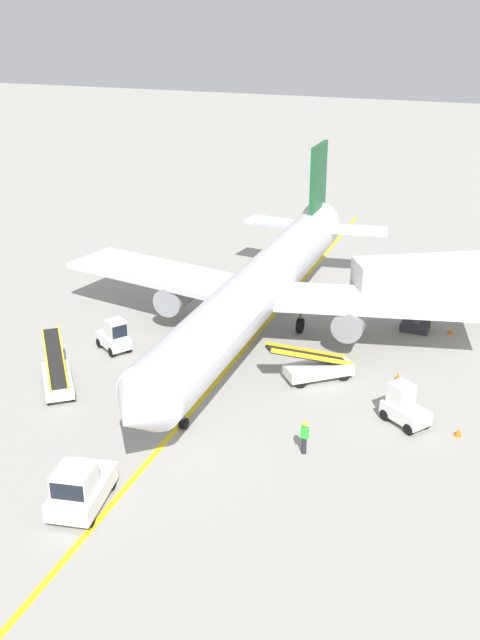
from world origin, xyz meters
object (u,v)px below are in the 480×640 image
Objects in this scene: safety_cone_nose_right at (458,432)px; safety_cone_tail_area at (144,365)px; ground_crew_marshaller at (304,436)px; safety_cone_wingtip_right at (212,293)px; safety_cone_nose_left at (450,331)px; pushback_tug at (80,488)px; belt_loader_aft_hold at (57,377)px; jet_bridge at (467,277)px; baggage_tug_by_cargo_door at (114,337)px; airliner at (261,286)px; baggage_tug_near_wing at (404,407)px; safety_cone_wingtip_left at (398,376)px; belt_loader_forward_hold at (317,367)px.

safety_cone_nose_right is 1.00× the size of safety_cone_tail_area.
ground_crew_marshaller is 21.37m from safety_cone_wingtip_right.
pushback_tug is at bearing -115.89° from safety_cone_nose_left.
safety_cone_nose_right is (21.07, 3.48, -0.56)m from belt_loader_aft_hold.
belt_loader_aft_hold reaches higher than safety_cone_nose_left.
ground_crew_marshaller is at bearing -105.18° from jet_bridge.
pushback_tug is at bearing -63.75° from baggage_tug_by_cargo_door.
safety_cone_nose_right and safety_cone_tail_area have the same top height.
pushback_tug is 10.55m from ground_crew_marshaller.
safety_cone_nose_left is 1.00× the size of safety_cone_wingtip_right.
airliner is 8.57m from safety_cone_wingtip_right.
airliner is 9.03× the size of pushback_tug.
baggage_tug_near_wing is 15.21m from safety_cone_tail_area.
airliner is 19.59m from pushback_tug.
safety_cone_tail_area is (-4.67, -6.95, -3.20)m from airliner.
airliner is 13.89m from ground_crew_marshaller.
pushback_tug is at bearing -115.53° from jet_bridge.
safety_cone_nose_left is at bearing 76.51° from safety_cone_wingtip_left.
airliner reaches higher than belt_loader_aft_hold.
belt_loader_forward_hold is 10.43× the size of safety_cone_wingtip_right.
safety_cone_wingtip_left is (-2.33, -9.09, -3.32)m from jet_bridge.
safety_cone_tail_area is at bearing -143.14° from safety_cone_nose_left.
ground_crew_marshaller is at bearing -129.59° from baggage_tug_near_wing.
airliner is 12.67m from safety_cone_nose_left.
belt_loader_aft_hold reaches higher than pushback_tug.
safety_cone_wingtip_right is (-19.20, 12.87, 0.00)m from safety_cone_nose_right.
ground_crew_marshaller is at bearing -104.86° from safety_cone_nose_left.
safety_cone_nose_left is (0.69, 12.27, -0.71)m from baggage_tug_near_wing.
jet_bridge is 28.03× the size of safety_cone_wingtip_left.
baggage_tug_near_wing is 6.18× the size of safety_cone_wingtip_left.
baggage_tug_near_wing is 0.59× the size of belt_loader_forward_hold.
belt_loader_aft_hold reaches higher than ground_crew_marshaller.
safety_cone_nose_left and safety_cone_nose_right have the same top height.
safety_cone_nose_left is at bearing -108.97° from jet_bridge.
belt_loader_aft_hold is at bearing 130.34° from pushback_tug.
jet_bridge is at bearing 39.14° from safety_cone_tail_area.
safety_cone_nose_right is at bearing -50.78° from safety_cone_wingtip_left.
ground_crew_marshaller is at bearing -105.99° from safety_cone_wingtip_left.
baggage_tug_near_wing is at bearing -5.82° from baggage_tug_by_cargo_door.
jet_bridge is 28.03× the size of safety_cone_nose_right.
pushback_tug is at bearing -91.84° from airliner.
belt_loader_forward_hold reaches higher than safety_cone_wingtip_left.
baggage_tug_by_cargo_door is 12.62m from belt_loader_forward_hold.
baggage_tug_by_cargo_door is at bearing 174.18° from baggage_tug_near_wing.
safety_cone_nose_right is 17.98m from safety_cone_tail_area.
belt_loader_forward_hold is 7.65m from ground_crew_marshaller.
airliner reaches higher than ground_crew_marshaller.
belt_loader_forward_hold is at bearing 69.24° from pushback_tug.
belt_loader_forward_hold reaches higher than pushback_tug.
airliner is 80.23× the size of safety_cone_wingtip_left.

